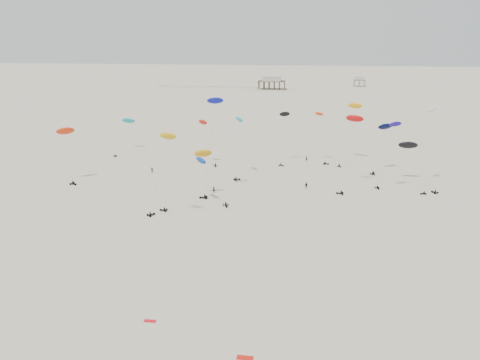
# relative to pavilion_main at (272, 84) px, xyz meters

# --- Properties ---
(ground_plane) EXTENTS (900.00, 900.00, 0.00)m
(ground_plane) POSITION_rel_pavilion_main_xyz_m (10.00, -150.00, -4.22)
(ground_plane) COLOR beige
(pavilion_main) EXTENTS (21.00, 13.00, 9.80)m
(pavilion_main) POSITION_rel_pavilion_main_xyz_m (0.00, 0.00, 0.00)
(pavilion_main) COLOR brown
(pavilion_main) RESTS_ON ground
(pavilion_small) EXTENTS (9.00, 7.00, 8.00)m
(pavilion_small) POSITION_rel_pavilion_main_xyz_m (70.00, 30.00, -0.74)
(pavilion_small) COLOR brown
(pavilion_small) RESTS_ON ground
(pier_fence) EXTENTS (80.20, 0.20, 1.50)m
(pier_fence) POSITION_rel_pavilion_main_xyz_m (-52.00, -0.00, -3.45)
(pier_fence) COLOR black
(pier_fence) RESTS_ON ground
(rig_0) EXTENTS (6.23, 4.11, 18.82)m
(rig_0) POSITION_rel_pavilion_main_xyz_m (48.18, -241.82, 9.30)
(rig_0) COLOR black
(rig_0) RESTS_ON ground
(rig_1) EXTENTS (7.82, 4.17, 19.87)m
(rig_1) POSITION_rel_pavilion_main_xyz_m (-6.70, -269.24, 9.45)
(rig_1) COLOR black
(rig_1) RESTS_ON ground
(rig_2) EXTENTS (5.76, 15.16, 23.20)m
(rig_2) POSITION_rel_pavilion_main_xyz_m (59.32, -236.21, 12.35)
(rig_2) COLOR black
(rig_2) RESTS_ON ground
(rig_3) EXTENTS (7.66, 7.82, 14.61)m
(rig_3) POSITION_rel_pavilion_main_xyz_m (-6.14, -222.71, 5.23)
(rig_3) COLOR black
(rig_3) RESTS_ON ground
(rig_4) EXTENTS (10.12, 7.37, 12.36)m
(rig_4) POSITION_rel_pavilion_main_xyz_m (1.51, -259.19, 3.59)
(rig_4) COLOR black
(rig_4) RESTS_ON ground
(rig_5) EXTENTS (3.89, 11.43, 17.83)m
(rig_5) POSITION_rel_pavilion_main_xyz_m (5.85, -234.26, 7.96)
(rig_5) COLOR black
(rig_5) RESTS_ON ground
(rig_6) EXTENTS (5.56, 16.36, 16.23)m
(rig_6) POSITION_rel_pavilion_main_xyz_m (-39.22, -206.44, 4.87)
(rig_6) COLOR black
(rig_6) RESTS_ON ground
(rig_7) EXTENTS (3.89, 9.56, 16.84)m
(rig_7) POSITION_rel_pavilion_main_xyz_m (18.50, -217.11, 7.72)
(rig_7) COLOR black
(rig_7) RESTS_ON ground
(rig_8) EXTENTS (9.18, 15.35, 16.26)m
(rig_8) POSITION_rel_pavilion_main_xyz_m (55.68, -233.43, 4.67)
(rig_8) COLOR black
(rig_8) RESTS_ON ground
(rig_9) EXTENTS (5.12, 11.61, 25.31)m
(rig_9) POSITION_rel_pavilion_main_xyz_m (1.04, -250.50, 12.71)
(rig_9) COLOR black
(rig_9) RESTS_ON ground
(rig_10) EXTENTS (10.36, 16.09, 18.27)m
(rig_10) POSITION_rel_pavilion_main_xyz_m (-2.31, -256.01, 4.77)
(rig_10) COLOR black
(rig_10) RESTS_ON ground
(rig_11) EXTENTS (5.53, 7.60, 16.51)m
(rig_11) POSITION_rel_pavilion_main_xyz_m (30.98, -215.96, 5.11)
(rig_11) COLOR black
(rig_11) RESTS_ON ground
(rig_12) EXTENTS (6.46, 12.62, 23.72)m
(rig_12) POSITION_rel_pavilion_main_xyz_m (37.42, -241.86, 10.88)
(rig_12) COLOR black
(rig_12) RESTS_ON ground
(rig_13) EXTENTS (7.37, 8.59, 15.66)m
(rig_13) POSITION_rel_pavilion_main_xyz_m (-41.80, -246.37, 7.31)
(rig_13) COLOR black
(rig_13) RESTS_ON ground
(rig_14) EXTENTS (9.38, 16.19, 18.15)m
(rig_14) POSITION_rel_pavilion_main_xyz_m (41.47, -209.70, 8.17)
(rig_14) COLOR black
(rig_14) RESTS_ON ground
(rig_15) EXTENTS (7.53, 10.58, 15.21)m
(rig_15) POSITION_rel_pavilion_main_xyz_m (49.13, -223.31, 6.64)
(rig_15) COLOR black
(rig_15) RESTS_ON ground
(spectator_0) EXTENTS (0.78, 0.60, 1.96)m
(spectator_0) POSITION_rel_pavilion_main_xyz_m (1.52, -251.73, -4.22)
(spectator_0) COLOR black
(spectator_0) RESTS_ON ground
(spectator_1) EXTENTS (1.11, 0.81, 2.03)m
(spectator_1) POSITION_rel_pavilion_main_xyz_m (26.20, -244.98, -4.22)
(spectator_1) COLOR black
(spectator_1) RESTS_ON ground
(spectator_2) EXTENTS (1.28, 0.76, 2.08)m
(spectator_2) POSITION_rel_pavilion_main_xyz_m (-20.73, -235.90, -4.22)
(spectator_2) COLOR black
(spectator_2) RESTS_ON ground
(spectator_3) EXTENTS (0.92, 0.84, 2.10)m
(spectator_3) POSITION_rel_pavilion_main_xyz_m (26.36, -215.46, -4.22)
(spectator_3) COLOR black
(spectator_3) RESTS_ON ground
(grounded_kite_a) EXTENTS (2.22, 0.94, 0.08)m
(grounded_kite_a) POSITION_rel_pavilion_main_xyz_m (18.07, -317.67, -4.22)
(grounded_kite_a) COLOR red
(grounded_kite_a) RESTS_ON ground
(grounded_kite_b) EXTENTS (1.80, 0.71, 0.07)m
(grounded_kite_b) POSITION_rel_pavilion_main_xyz_m (3.09, -311.31, -4.22)
(grounded_kite_b) COLOR red
(grounded_kite_b) RESTS_ON ground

